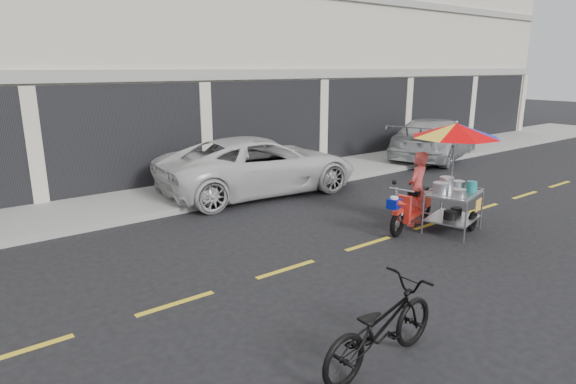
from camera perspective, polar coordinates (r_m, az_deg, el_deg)
ground at (r=9.48m, az=9.50°, el=-6.08°), size 90.00×90.00×0.00m
sidewalk at (r=13.62m, az=-7.52°, el=0.72°), size 45.00×3.00×0.15m
shophouse_block at (r=19.07m, az=-8.31°, el=17.23°), size 36.00×8.11×10.40m
centerline at (r=9.48m, az=9.50°, el=-6.05°), size 42.00×0.10×0.01m
white_pickup at (r=12.96m, az=-3.40°, el=3.20°), size 5.66×2.97×1.52m
silver_pickup at (r=18.57m, az=16.97°, el=6.06°), size 5.62×3.73×1.51m
near_bicycle at (r=5.72m, az=10.91°, el=-15.34°), size 1.89×0.77×0.97m
food_vendor_rig at (r=10.32m, az=17.68°, el=3.44°), size 2.61×2.15×2.29m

